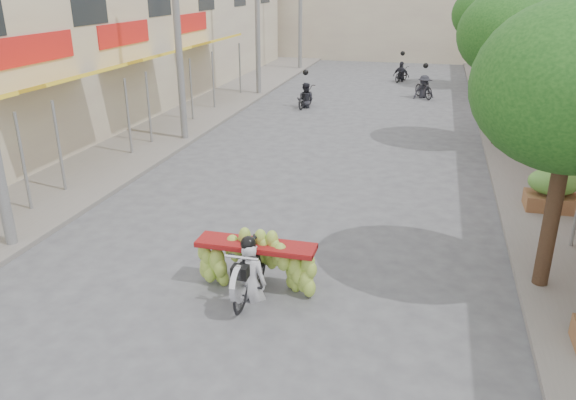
% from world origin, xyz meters
% --- Properties ---
extents(ground, '(120.00, 120.00, 0.00)m').
position_xyz_m(ground, '(0.00, 0.00, 0.00)').
color(ground, '#57575C').
rests_on(ground, ground).
extents(sidewalk_left, '(4.00, 60.00, 0.12)m').
position_xyz_m(sidewalk_left, '(-7.00, 15.00, 0.06)').
color(sidewalk_left, slate).
rests_on(sidewalk_left, ground).
extents(sidewalk_right, '(4.00, 60.00, 0.12)m').
position_xyz_m(sidewalk_right, '(7.00, 15.00, 0.06)').
color(sidewalk_right, slate).
rests_on(sidewalk_right, ground).
extents(shophouse_row_left, '(9.77, 40.00, 6.00)m').
position_xyz_m(shophouse_row_left, '(-11.98, 13.98, 3.00)').
color(shophouse_row_left, beige).
rests_on(shophouse_row_left, ground).
extents(far_building, '(20.00, 6.00, 7.00)m').
position_xyz_m(far_building, '(0.00, 38.00, 3.50)').
color(far_building, beige).
rests_on(far_building, ground).
extents(utility_pole_mid, '(0.60, 0.24, 8.00)m').
position_xyz_m(utility_pole_mid, '(-5.40, 12.00, 4.03)').
color(utility_pole_mid, slate).
rests_on(utility_pole_mid, ground).
extents(utility_pole_far, '(0.60, 0.24, 8.00)m').
position_xyz_m(utility_pole_far, '(-5.40, 21.00, 4.03)').
color(utility_pole_far, slate).
rests_on(utility_pole_far, ground).
extents(utility_pole_back, '(0.60, 0.24, 8.00)m').
position_xyz_m(utility_pole_back, '(-5.40, 30.00, 4.03)').
color(utility_pole_back, slate).
rests_on(utility_pole_back, ground).
extents(street_tree_near, '(3.40, 3.40, 5.25)m').
position_xyz_m(street_tree_near, '(5.40, 4.00, 3.78)').
color(street_tree_near, '#3A2719').
rests_on(street_tree_near, ground).
extents(street_tree_mid, '(3.40, 3.40, 5.25)m').
position_xyz_m(street_tree_mid, '(5.40, 14.00, 3.78)').
color(street_tree_mid, '#3A2719').
rests_on(street_tree_mid, ground).
extents(street_tree_far, '(3.40, 3.40, 5.25)m').
position_xyz_m(street_tree_far, '(5.40, 26.00, 3.78)').
color(street_tree_far, '#3A2719').
rests_on(street_tree_far, ground).
extents(produce_crate_mid, '(1.20, 0.88, 1.16)m').
position_xyz_m(produce_crate_mid, '(6.20, 8.00, 0.71)').
color(produce_crate_mid, brown).
rests_on(produce_crate_mid, ground).
extents(produce_crate_far, '(1.20, 0.88, 1.16)m').
position_xyz_m(produce_crate_far, '(6.20, 16.00, 0.71)').
color(produce_crate_far, brown).
rests_on(produce_crate_far, ground).
extents(banana_motorbike, '(2.22, 1.92, 2.09)m').
position_xyz_m(banana_motorbike, '(0.24, 2.49, 0.70)').
color(banana_motorbike, black).
rests_on(banana_motorbike, ground).
extents(market_umbrella, '(2.29, 2.29, 1.59)m').
position_xyz_m(market_umbrella, '(6.02, 8.76, 2.39)').
color(market_umbrella, red).
rests_on(market_umbrella, ground).
extents(pedestrian, '(1.07, 0.90, 1.88)m').
position_xyz_m(pedestrian, '(6.25, 13.84, 1.06)').
color(pedestrian, silver).
rests_on(pedestrian, ground).
extents(bg_motorbike_a, '(0.83, 1.76, 1.95)m').
position_xyz_m(bg_motorbike_a, '(-2.47, 18.72, 0.73)').
color(bg_motorbike_a, black).
rests_on(bg_motorbike_a, ground).
extents(bg_motorbike_b, '(1.27, 1.69, 1.95)m').
position_xyz_m(bg_motorbike_b, '(2.68, 22.26, 0.85)').
color(bg_motorbike_b, black).
rests_on(bg_motorbike_b, ground).
extents(bg_motorbike_c, '(1.10, 1.57, 1.95)m').
position_xyz_m(bg_motorbike_c, '(1.28, 26.97, 0.83)').
color(bg_motorbike_c, black).
rests_on(bg_motorbike_c, ground).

